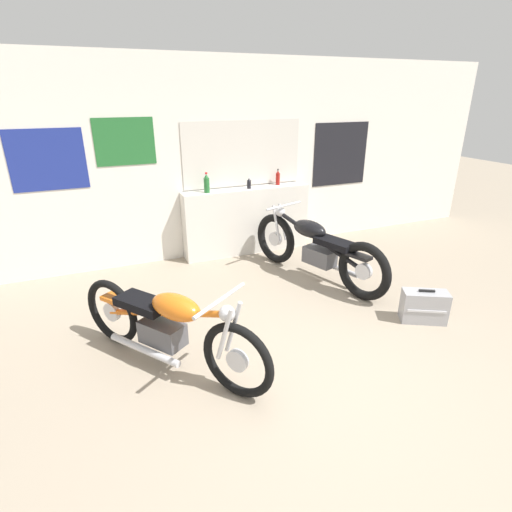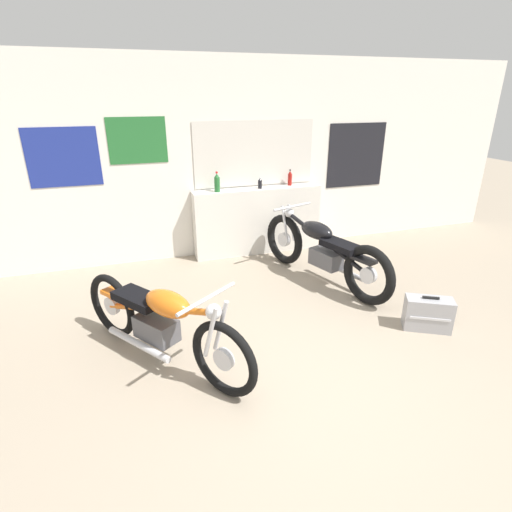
{
  "view_description": "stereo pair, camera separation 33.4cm",
  "coord_description": "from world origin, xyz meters",
  "px_view_note": "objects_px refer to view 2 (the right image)",
  "views": [
    {
      "loc": [
        -1.58,
        -2.21,
        2.31
      ],
      "look_at": [
        -0.04,
        1.4,
        0.7
      ],
      "focal_mm": 28.0,
      "sensor_mm": 36.0,
      "label": 1
    },
    {
      "loc": [
        -1.26,
        -2.33,
        2.31
      ],
      "look_at": [
        -0.04,
        1.4,
        0.7
      ],
      "focal_mm": 28.0,
      "sensor_mm": 36.0,
      "label": 2
    }
  ],
  "objects_px": {
    "bottle_center": "(290,178)",
    "motorcycle_orange": "(160,321)",
    "bottle_leftmost": "(217,183)",
    "hard_case_silver": "(428,314)",
    "motorcycle_black": "(322,251)",
    "bottle_left_center": "(260,183)"
  },
  "relations": [
    {
      "from": "bottle_center",
      "to": "motorcycle_orange",
      "type": "height_order",
      "value": "bottle_center"
    },
    {
      "from": "bottle_leftmost",
      "to": "hard_case_silver",
      "type": "distance_m",
      "value": 3.22
    },
    {
      "from": "bottle_center",
      "to": "hard_case_silver",
      "type": "xyz_separation_m",
      "value": [
        0.46,
        -2.7,
        -0.93
      ]
    },
    {
      "from": "bottle_center",
      "to": "motorcycle_black",
      "type": "height_order",
      "value": "bottle_center"
    },
    {
      "from": "bottle_leftmost",
      "to": "bottle_left_center",
      "type": "relative_size",
      "value": 1.73
    },
    {
      "from": "bottle_center",
      "to": "motorcycle_black",
      "type": "bearing_deg",
      "value": -93.1
    },
    {
      "from": "bottle_leftmost",
      "to": "hard_case_silver",
      "type": "bearing_deg",
      "value": -58.57
    },
    {
      "from": "hard_case_silver",
      "to": "motorcycle_orange",
      "type": "bearing_deg",
      "value": 173.41
    },
    {
      "from": "motorcycle_black",
      "to": "motorcycle_orange",
      "type": "bearing_deg",
      "value": -153.3
    },
    {
      "from": "bottle_leftmost",
      "to": "motorcycle_orange",
      "type": "relative_size",
      "value": 0.16
    },
    {
      "from": "motorcycle_orange",
      "to": "bottle_leftmost",
      "type": "bearing_deg",
      "value": 65.03
    },
    {
      "from": "bottle_leftmost",
      "to": "bottle_center",
      "type": "distance_m",
      "value": 1.15
    },
    {
      "from": "bottle_leftmost",
      "to": "motorcycle_black",
      "type": "height_order",
      "value": "bottle_leftmost"
    },
    {
      "from": "bottle_left_center",
      "to": "bottle_center",
      "type": "height_order",
      "value": "bottle_center"
    },
    {
      "from": "bottle_leftmost",
      "to": "hard_case_silver",
      "type": "relative_size",
      "value": 0.56
    },
    {
      "from": "bottle_center",
      "to": "bottle_left_center",
      "type": "bearing_deg",
      "value": -172.67
    },
    {
      "from": "hard_case_silver",
      "to": "bottle_left_center",
      "type": "bearing_deg",
      "value": 110.0
    },
    {
      "from": "bottle_center",
      "to": "motorcycle_orange",
      "type": "distance_m",
      "value": 3.34
    },
    {
      "from": "motorcycle_black",
      "to": "bottle_leftmost",
      "type": "bearing_deg",
      "value": 131.07
    },
    {
      "from": "motorcycle_orange",
      "to": "bottle_center",
      "type": "bearing_deg",
      "value": 47.07
    },
    {
      "from": "motorcycle_orange",
      "to": "hard_case_silver",
      "type": "distance_m",
      "value": 2.71
    },
    {
      "from": "bottle_leftmost",
      "to": "motorcycle_orange",
      "type": "distance_m",
      "value": 2.65
    }
  ]
}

